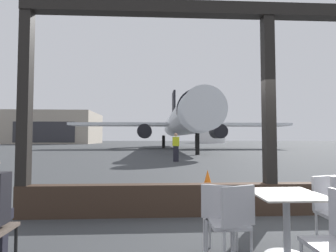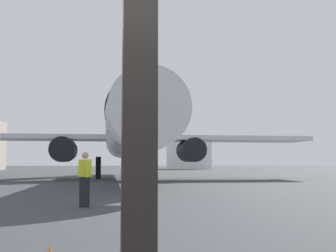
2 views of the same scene
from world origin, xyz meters
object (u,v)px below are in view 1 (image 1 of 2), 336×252
fuel_storage_tank (211,134)px  traffic_cone (208,181)px  dining_table (287,221)px  cafe_chair_window_left (332,206)px  airplane (182,122)px  ground_crew_worker (176,147)px  cafe_chair_window_right (233,219)px  cafe_chair_side_extra (220,213)px  distant_hangar (58,128)px

fuel_storage_tank → traffic_cone: bearing=-102.3°
dining_table → cafe_chair_window_left: (0.71, 0.24, 0.10)m
airplane → ground_crew_worker: airplane is taller
cafe_chair_window_left → cafe_chair_window_right: (-1.42, -0.47, 0.01)m
cafe_chair_window_left → airplane: (1.41, 32.43, 3.10)m
fuel_storage_tank → cafe_chair_window_right: bearing=-102.0°
dining_table → cafe_chair_side_extra: (-0.77, 0.08, 0.09)m
traffic_cone → distant_hangar: 73.20m
airplane → traffic_cone: airplane is taller
traffic_cone → distant_hangar: (-28.39, 67.35, 3.98)m
traffic_cone → airplane: bearing=85.5°
ground_crew_worker → fuel_storage_tank: 71.23m
cafe_chair_side_extra → cafe_chair_window_right: bearing=-79.6°
traffic_cone → cafe_chair_window_left: bearing=-76.7°
dining_table → traffic_cone: size_ratio=1.34×
cafe_chair_window_right → distant_hangar: 76.77m
cafe_chair_window_left → traffic_cone: cafe_chair_window_left is taller
airplane → fuel_storage_tank: airplane is taller
dining_table → ground_crew_worker: bearing=91.2°
cafe_chair_side_extra → airplane: 32.86m
cafe_chair_window_right → cafe_chair_side_extra: (-0.06, 0.31, -0.02)m
cafe_chair_window_left → ground_crew_worker: 12.75m
cafe_chair_window_right → ground_crew_worker: size_ratio=0.52×
ground_crew_worker → cafe_chair_window_right: bearing=-91.9°
dining_table → cafe_chair_window_right: (-0.71, -0.23, 0.11)m
distant_hangar → fuel_storage_tank: (45.38, 10.84, -1.31)m
ground_crew_worker → traffic_cone: bearing=-89.3°
dining_table → fuel_storage_tank: fuel_storage_tank is taller
cafe_chair_side_extra → dining_table: bearing=-6.1°
ground_crew_worker → distant_hangar: 64.86m
dining_table → distant_hangar: distant_hangar is taller
ground_crew_worker → fuel_storage_tank: size_ratio=0.19×
airplane → ground_crew_worker: 20.06m
cafe_chair_side_extra → airplane: airplane is taller
dining_table → cafe_chair_window_right: cafe_chair_window_right is taller
cafe_chair_window_right → airplane: 33.16m
cafe_chair_window_left → traffic_cone: bearing=103.3°
fuel_storage_tank → ground_crew_worker: bearing=-103.9°
traffic_cone → dining_table: bearing=-87.8°
ground_crew_worker → distant_hangar: distant_hangar is taller
airplane → distant_hangar: bearing=128.5°
cafe_chair_window_left → fuel_storage_tank: size_ratio=0.10×
dining_table → traffic_cone: dining_table is taller
distant_hangar → traffic_cone: bearing=-67.1°
cafe_chair_side_extra → ground_crew_worker: size_ratio=0.50×
cafe_chair_window_right → airplane: (2.83, 32.89, 3.09)m
dining_table → ground_crew_worker: (-0.26, 12.94, 0.46)m
cafe_chair_window_right → traffic_cone: bearing=82.2°
cafe_chair_window_right → traffic_cone: 4.15m
dining_table → traffic_cone: bearing=92.2°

